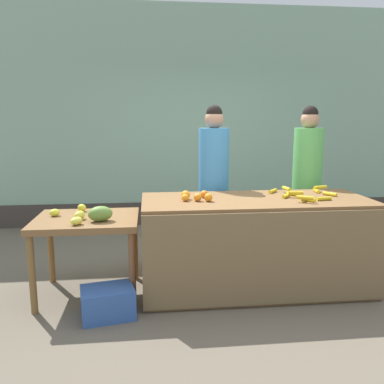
{
  "coord_description": "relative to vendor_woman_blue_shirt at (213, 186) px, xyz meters",
  "views": [
    {
      "loc": [
        -0.69,
        -3.72,
        1.68
      ],
      "look_at": [
        -0.27,
        0.15,
        0.96
      ],
      "focal_mm": 37.26,
      "sensor_mm": 36.0,
      "label": 1
    }
  ],
  "objects": [
    {
      "name": "ground_plane",
      "position": [
        -0.03,
        -0.69,
        -0.92
      ],
      "size": [
        24.0,
        24.0,
        0.0
      ],
      "primitive_type": "plane",
      "color": "#665B4C"
    },
    {
      "name": "market_wall_back",
      "position": [
        -0.03,
        1.99,
        0.74
      ],
      "size": [
        8.0,
        0.23,
        3.4
      ],
      "color": "#8CB299",
      "rests_on": "ground"
    },
    {
      "name": "fruit_stall_counter",
      "position": [
        0.31,
        -0.71,
        -0.47
      ],
      "size": [
        2.22,
        0.92,
        0.91
      ],
      "color": "brown",
      "rests_on": "ground"
    },
    {
      "name": "side_table_wooden",
      "position": [
        -1.32,
        -0.69,
        -0.26
      ],
      "size": [
        0.96,
        0.78,
        0.77
      ],
      "color": "brown",
      "rests_on": "ground"
    },
    {
      "name": "banana_bunch_pile",
      "position": [
        0.81,
        -0.65,
        0.02
      ],
      "size": [
        0.66,
        0.66,
        0.07
      ],
      "color": "yellow",
      "rests_on": "fruit_stall_counter"
    },
    {
      "name": "orange_pile",
      "position": [
        -0.29,
        -0.71,
        0.03
      ],
      "size": [
        0.29,
        0.26,
        0.09
      ],
      "color": "orange",
      "rests_on": "fruit_stall_counter"
    },
    {
      "name": "mango_papaya_pile",
      "position": [
        -1.26,
        -0.79,
        -0.1
      ],
      "size": [
        0.64,
        0.65,
        0.14
      ],
      "color": "yellow",
      "rests_on": "side_table_wooden"
    },
    {
      "name": "vendor_woman_blue_shirt",
      "position": [
        0.0,
        0.0,
        0.0
      ],
      "size": [
        0.34,
        0.34,
        1.83
      ],
      "color": "#33333D",
      "rests_on": "ground"
    },
    {
      "name": "vendor_woman_green_shirt",
      "position": [
        1.12,
        0.05,
        -0.0
      ],
      "size": [
        0.34,
        0.34,
        1.83
      ],
      "color": "#33333D",
      "rests_on": "ground"
    },
    {
      "name": "produce_crate",
      "position": [
        -1.1,
        -1.17,
        -0.79
      ],
      "size": [
        0.49,
        0.4,
        0.26
      ],
      "primitive_type": "cube",
      "rotation": [
        0.0,
        0.0,
        0.2
      ],
      "color": "#3359A5",
      "rests_on": "ground"
    },
    {
      "name": "produce_sack",
      "position": [
        -0.59,
        -0.02,
        -0.68
      ],
      "size": [
        0.44,
        0.46,
        0.5
      ],
      "primitive_type": "ellipsoid",
      "rotation": [
        0.0,
        0.0,
        2.08
      ],
      "color": "maroon",
      "rests_on": "ground"
    }
  ]
}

